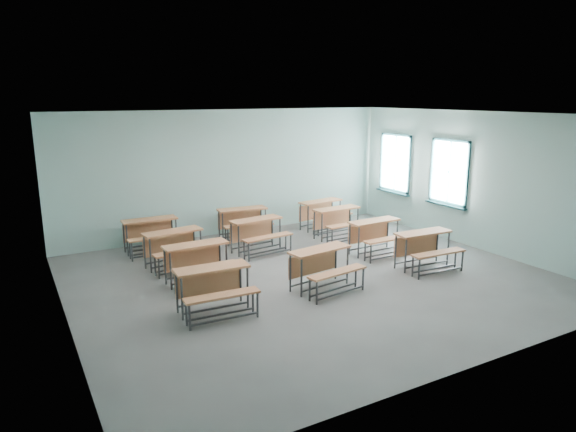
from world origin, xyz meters
name	(u,v)px	position (x,y,z in m)	size (l,w,h in m)	color
room	(315,198)	(0.08, 0.03, 1.60)	(9.04, 8.04, 3.24)	slate
desk_unit_r0c0	(214,283)	(-2.29, -0.65, 0.52)	(1.28, 0.89, 0.77)	#B36840
desk_unit_r0c1	(324,263)	(-0.14, -0.64, 0.52)	(1.34, 0.99, 0.77)	#B36840
desk_unit_r0c2	(426,245)	(2.38, -0.68, 0.52)	(1.27, 0.89, 0.77)	#B36840
desk_unit_r1c0	(198,258)	(-2.06, 0.78, 0.52)	(1.25, 0.86, 0.77)	#B36840
desk_unit_r1c2	(377,232)	(2.13, 0.61, 0.52)	(1.25, 0.86, 0.77)	#B36840
desk_unit_r2c0	(175,243)	(-2.16, 1.95, 0.52)	(1.32, 0.96, 0.77)	#B36840
desk_unit_r2c1	(259,230)	(-0.16, 2.06, 0.52)	(1.32, 0.97, 0.77)	#B36840
desk_unit_r2c2	(339,218)	(2.13, 2.12, 0.52)	(1.27, 0.88, 0.77)	#B36840
desk_unit_r3c0	(151,230)	(-2.31, 3.25, 0.52)	(1.24, 0.83, 0.77)	#B36840
desk_unit_r3c1	(244,219)	(0.01, 3.25, 0.52)	(1.31, 0.95, 0.77)	#B36840
desk_unit_r3c2	(323,210)	(2.29, 3.09, 0.52)	(1.33, 0.98, 0.77)	#B36840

